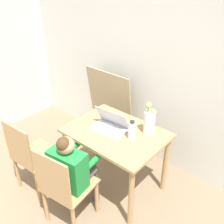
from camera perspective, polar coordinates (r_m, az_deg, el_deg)
name	(u,v)px	position (r m, az deg, el deg)	size (l,w,h in m)	color
wall_back	(177,65)	(2.78, 13.94, 9.94)	(6.40, 0.05, 2.50)	silver
dining_table	(116,141)	(2.64, 0.81, -6.23)	(0.95, 0.69, 0.72)	tan
chair_occupied	(64,187)	(2.43, -10.32, -15.82)	(0.45, 0.45, 0.87)	tan
chair_spare	(32,156)	(2.83, -17.10, -9.12)	(0.42, 0.42, 0.87)	tan
person_seated	(72,167)	(2.40, -8.60, -11.82)	(0.39, 0.46, 0.95)	#1E8438
laptop	(110,124)	(2.60, -0.40, -2.70)	(0.37, 0.26, 0.21)	#B2B2B7
flower_vase	(149,121)	(2.52, 8.12, -1.98)	(0.11, 0.11, 0.34)	silver
water_bottle	(132,130)	(2.45, 4.35, -3.97)	(0.08, 0.08, 0.19)	silver
cardboard_panel	(110,108)	(3.39, -0.34, 0.90)	(0.68, 0.16, 1.03)	tan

